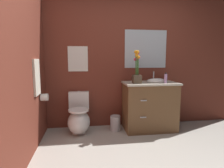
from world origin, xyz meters
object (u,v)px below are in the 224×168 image
at_px(hanging_towel, 37,77).
at_px(toilet_paper_roll, 44,97).
at_px(flower_vase, 137,71).
at_px(soap_bottle, 166,78).
at_px(wall_poster, 78,59).
at_px(vanity_cabinet, 150,105).
at_px(wall_mirror, 146,49).
at_px(trash_bin, 115,123).
at_px(toilet, 79,119).

xyz_separation_m(hanging_towel, toilet_paper_roll, (0.06, 0.19, -0.33)).
distance_m(flower_vase, hanging_towel, 1.58).
bearing_deg(soap_bottle, wall_poster, 163.21).
xyz_separation_m(vanity_cabinet, wall_poster, (-1.26, 0.29, 0.83)).
distance_m(wall_mirror, hanging_towel, 1.98).
xyz_separation_m(trash_bin, hanging_towel, (-1.20, -0.38, 0.87)).
bearing_deg(soap_bottle, toilet, 173.16).
relative_size(hanging_towel, toilet_paper_roll, 4.73).
height_order(toilet, soap_bottle, soap_bottle).
distance_m(soap_bottle, hanging_towel, 2.05).
bearing_deg(soap_bottle, wall_mirror, 116.07).
relative_size(vanity_cabinet, toilet_paper_roll, 9.45).
distance_m(toilet, wall_poster, 1.06).
xyz_separation_m(wall_mirror, toilet_paper_roll, (-1.77, -0.46, -0.77)).
bearing_deg(toilet, hanging_towel, -145.90).
distance_m(vanity_cabinet, trash_bin, 0.69).
relative_size(toilet, wall_mirror, 0.86).
bearing_deg(hanging_towel, toilet_paper_roll, 73.67).
bearing_deg(vanity_cabinet, flower_vase, -161.19).
distance_m(vanity_cabinet, hanging_towel, 1.95).
height_order(vanity_cabinet, trash_bin, vanity_cabinet).
relative_size(vanity_cabinet, wall_poster, 2.32).
xyz_separation_m(flower_vase, soap_bottle, (0.49, -0.06, -0.13)).
distance_m(toilet, toilet_paper_roll, 0.70).
height_order(trash_bin, toilet_paper_roll, toilet_paper_roll).
bearing_deg(toilet, wall_poster, 90.00).
bearing_deg(trash_bin, toilet_paper_roll, -170.47).
height_order(flower_vase, toilet_paper_roll, flower_vase).
bearing_deg(wall_poster, wall_mirror, 0.00).
relative_size(vanity_cabinet, hanging_towel, 2.00).
distance_m(flower_vase, toilet_paper_roll, 1.55).
height_order(soap_bottle, hanging_towel, hanging_towel).
bearing_deg(wall_mirror, toilet, -167.97).
relative_size(flower_vase, wall_mirror, 0.69).
distance_m(wall_poster, toilet_paper_roll, 0.91).
relative_size(soap_bottle, hanging_towel, 0.35).
relative_size(toilet, trash_bin, 2.54).
relative_size(wall_mirror, toilet_paper_roll, 7.27).
bearing_deg(trash_bin, wall_poster, 156.95).
xyz_separation_m(trash_bin, wall_poster, (-0.64, 0.27, 1.13)).
distance_m(trash_bin, wall_poster, 1.33).
relative_size(trash_bin, hanging_towel, 0.52).
bearing_deg(toilet, wall_mirror, 12.03).
distance_m(trash_bin, toilet_paper_roll, 1.29).
bearing_deg(toilet_paper_roll, trash_bin, 9.53).
height_order(toilet, hanging_towel, hanging_towel).
relative_size(flower_vase, trash_bin, 2.03).
distance_m(vanity_cabinet, wall_mirror, 1.05).
distance_m(soap_bottle, wall_poster, 1.57).
bearing_deg(toilet_paper_roll, flower_vase, 2.95).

